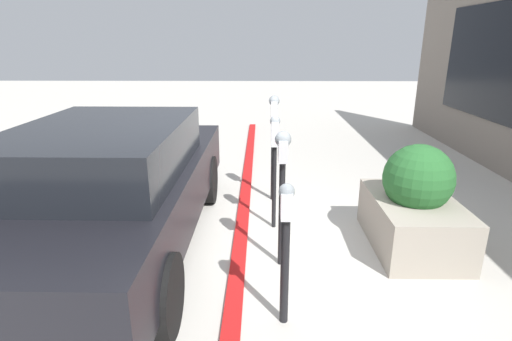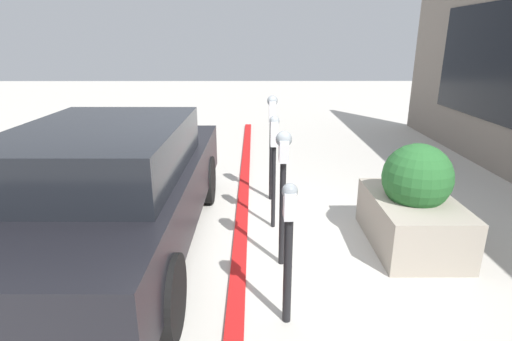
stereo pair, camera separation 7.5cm
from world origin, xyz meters
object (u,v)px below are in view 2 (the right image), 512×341
(parking_meter_fourth, at_px, (272,131))
(parking_meter_nearest, at_px, (289,236))
(parked_car_front, at_px, (112,186))
(parking_meter_second, at_px, (283,170))
(planter_box, at_px, (413,205))
(parking_meter_middle, at_px, (274,150))

(parking_meter_fourth, bearing_deg, parking_meter_nearest, -179.67)
(parking_meter_fourth, xyz_separation_m, parked_car_front, (-1.55, 1.80, -0.27))
(parked_car_front, bearing_deg, parking_meter_second, -98.28)
(parking_meter_fourth, relative_size, parked_car_front, 0.34)
(parking_meter_second, xyz_separation_m, planter_box, (0.43, -1.53, -0.56))
(parking_meter_fourth, bearing_deg, parked_car_front, 130.80)
(parking_meter_second, bearing_deg, parked_car_front, 81.29)
(parking_meter_nearest, height_order, parking_meter_second, parking_meter_second)
(parking_meter_nearest, bearing_deg, planter_box, -48.89)
(parking_meter_nearest, distance_m, parked_car_front, 2.17)
(parking_meter_second, height_order, parking_meter_fourth, parking_meter_fourth)
(planter_box, bearing_deg, parking_meter_nearest, 131.11)
(parked_car_front, bearing_deg, parking_meter_nearest, -123.13)
(parking_meter_middle, xyz_separation_m, parked_car_front, (-0.61, 1.78, -0.24))
(parking_meter_second, height_order, parked_car_front, parked_car_front)
(parking_meter_second, bearing_deg, planter_box, -74.44)
(parking_meter_nearest, xyz_separation_m, parking_meter_middle, (1.81, 0.03, 0.22))
(parking_meter_second, distance_m, parking_meter_fourth, 1.83)
(planter_box, height_order, parked_car_front, parked_car_front)
(parking_meter_fourth, relative_size, planter_box, 1.09)
(parking_meter_nearest, xyz_separation_m, planter_box, (1.35, -1.54, -0.31))
(parking_meter_second, bearing_deg, parking_meter_fourth, 1.00)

